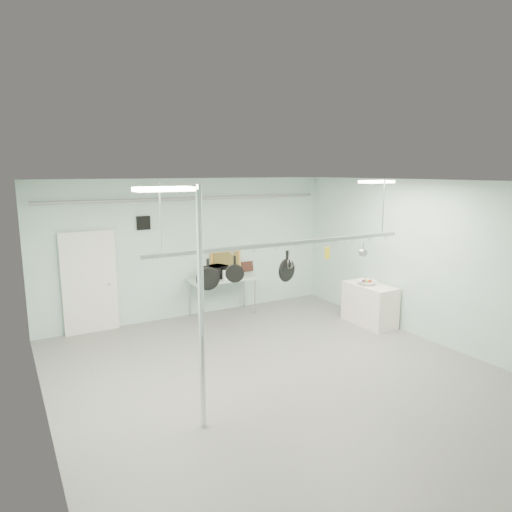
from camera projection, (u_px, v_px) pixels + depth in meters
floor at (285, 380)px, 7.45m from camera, size 8.00×8.00×0.00m
ceiling at (288, 182)px, 6.86m from camera, size 7.00×8.00×0.02m
back_wall at (191, 248)px, 10.56m from camera, size 7.00×0.02×3.20m
right_wall at (436, 263)px, 8.85m from camera, size 0.02×8.00×3.20m
door at (90, 284)px, 9.49m from camera, size 1.10×0.10×2.20m
wall_vent at (143, 223)px, 9.88m from camera, size 0.30×0.04×0.30m
conduit_pipe at (192, 198)px, 10.27m from camera, size 6.60×0.07×0.07m
chrome_pole at (201, 311)px, 5.81m from camera, size 0.08×0.08×3.20m
prep_table at (222, 281)px, 10.66m from camera, size 1.60×0.70×0.91m
side_cabinet at (370, 304)px, 10.09m from camera, size 0.60×1.20×0.90m
pot_rack at (287, 242)px, 7.39m from camera, size 4.80×0.06×1.00m
light_panel_left at (164, 189)px, 5.11m from camera, size 0.65×0.30×0.05m
light_panel_right at (377, 182)px, 8.55m from camera, size 0.65×0.30×0.05m
microwave at (215, 272)px, 10.53m from camera, size 0.64×0.53×0.30m
coffee_canister at (226, 274)px, 10.49m from camera, size 0.21×0.21×0.23m
painting_large at (226, 262)px, 10.96m from camera, size 0.78×0.16×0.58m
painting_small at (247, 267)px, 11.28m from camera, size 0.30×0.09×0.25m
fruit_bowl at (367, 283)px, 10.00m from camera, size 0.45×0.45×0.10m
skillet_left at (208, 274)px, 6.77m from camera, size 0.36×0.15×0.47m
skillet_mid at (235, 268)px, 6.99m from camera, size 0.29×0.17×0.39m
skillet_right at (287, 266)px, 7.47m from camera, size 0.39×0.18×0.53m
whisk at (289, 259)px, 7.46m from camera, size 0.17×0.17×0.29m
grater at (327, 253)px, 7.84m from camera, size 0.10×0.04×0.23m
saucepan at (363, 249)px, 8.25m from camera, size 0.13×0.09×0.24m
fruit_cluster at (367, 281)px, 9.99m from camera, size 0.24×0.24×0.09m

